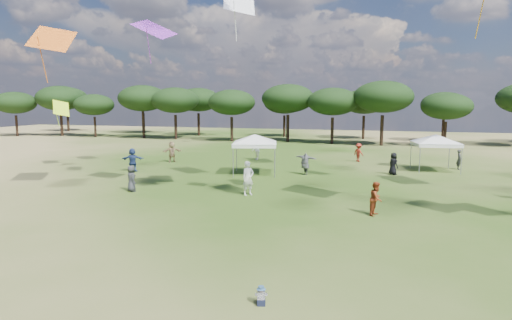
# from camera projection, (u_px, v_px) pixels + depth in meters

# --- Properties ---
(tree_line) EXTENTS (108.78, 17.63, 7.77)m
(tree_line) POSITION_uv_depth(u_px,v_px,m) (376.00, 99.00, 53.07)
(tree_line) COLOR black
(tree_line) RESTS_ON ground
(tent_left) EXTENTS (5.95, 5.95, 3.17)m
(tent_left) POSITION_uv_depth(u_px,v_px,m) (255.00, 136.00, 30.34)
(tent_left) COLOR gray
(tent_left) RESTS_ON ground
(tent_right) EXTENTS (6.08, 6.08, 3.05)m
(tent_right) POSITION_uv_depth(u_px,v_px,m) (436.00, 136.00, 31.73)
(tent_right) COLOR gray
(tent_right) RESTS_ON ground
(toddler) EXTENTS (0.37, 0.40, 0.50)m
(toddler) POSITION_uv_depth(u_px,v_px,m) (261.00, 296.00, 11.01)
(toddler) COLOR black
(toddler) RESTS_ON ground
(festival_crowd) EXTENTS (28.78, 18.79, 1.90)m
(festival_crowd) POSITION_uv_depth(u_px,v_px,m) (284.00, 162.00, 30.91)
(festival_crowd) COLOR maroon
(festival_crowd) RESTS_ON ground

